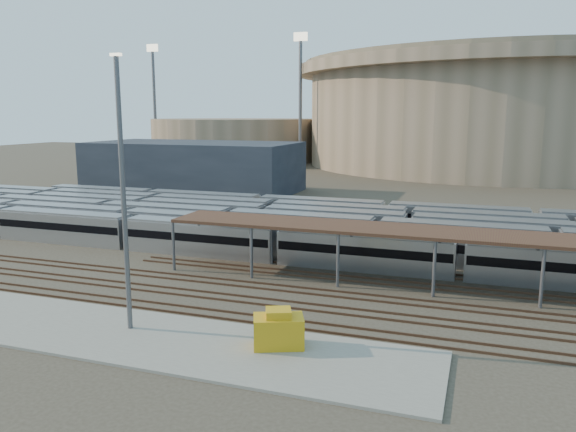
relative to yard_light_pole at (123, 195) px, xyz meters
The scene contains 13 objects.
ground 17.45m from the yard_light_pole, 79.38° to the left, with size 420.00×420.00×0.00m, color #383026.
apron 10.28m from the yard_light_pole, 157.39° to the right, with size 50.00×9.00×0.20m, color gray.
subway_trains 33.55m from the yard_light_pole, 89.29° to the left, with size 129.81×23.90×3.60m.
inspection_shed 30.93m from the yard_light_pole, 36.18° to the left, with size 60.30×6.00×5.30m.
empty_tracks 13.69m from the yard_light_pole, 73.74° to the left, with size 170.00×9.62×0.18m.
stadium 156.60m from the yard_light_pole, 79.83° to the left, with size 124.00×124.00×32.50m.
secondary_arena 155.05m from the yard_light_pole, 111.72° to the left, with size 56.00×56.00×14.00m, color gray.
service_building 76.39m from the yard_light_pole, 115.13° to the left, with size 42.00×20.00×10.00m, color #1E232D.
floodlight_0 127.44m from the yard_light_pole, 102.45° to the left, with size 4.00×1.00×38.40m.
floodlight_1 157.66m from the yard_light_pole, 121.58° to the left, with size 4.00×1.00×38.40m.
floodlight_3 174.49m from the yard_light_pole, 92.43° to the left, with size 4.00×1.00×38.40m.
yard_light_pole is the anchor object (origin of this frame).
yellow_equipment 14.45m from the yard_light_pole, ahead, with size 3.35×2.10×2.10m, color #BF8F11.
Camera 1 is at (21.27, -47.09, 15.72)m, focal length 35.00 mm.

